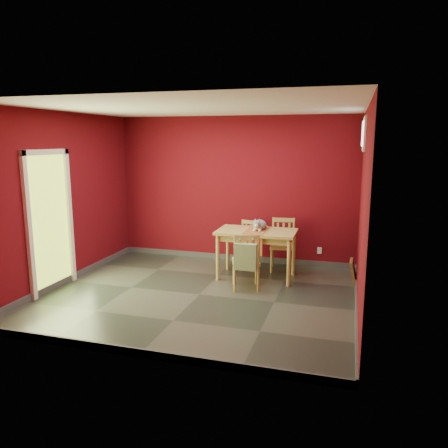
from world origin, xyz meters
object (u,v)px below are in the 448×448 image
(cat, at_px, (260,223))
(chair_far_right, at_px, (283,244))
(dining_table, at_px, (257,236))
(chair_far_left, at_px, (248,243))
(chair_near, at_px, (246,260))
(tote_bag, at_px, (245,257))
(picture_frame, at_px, (353,271))

(cat, bearing_deg, chair_far_right, 74.43)
(dining_table, height_order, chair_far_left, chair_far_left)
(chair_far_left, height_order, chair_near, chair_near)
(dining_table, height_order, tote_bag, tote_bag)
(chair_near, bearing_deg, picture_frame, 26.55)
(chair_far_right, relative_size, cat, 1.99)
(chair_far_left, relative_size, tote_bag, 1.77)
(dining_table, distance_m, chair_far_left, 0.74)
(chair_far_left, height_order, tote_bag, tote_bag)
(picture_frame, bearing_deg, dining_table, -173.33)
(chair_far_right, relative_size, chair_near, 1.02)
(chair_far_right, distance_m, picture_frame, 1.30)
(picture_frame, bearing_deg, cat, -175.76)
(dining_table, relative_size, chair_far_right, 1.42)
(dining_table, height_order, cat, cat)
(tote_bag, bearing_deg, chair_far_left, 101.55)
(chair_far_right, height_order, tote_bag, chair_far_right)
(chair_far_right, bearing_deg, chair_near, -107.87)
(tote_bag, relative_size, cat, 1.02)
(chair_far_right, bearing_deg, chair_far_left, 175.54)
(tote_bag, relative_size, picture_frame, 1.26)
(cat, xyz_separation_m, picture_frame, (1.52, 0.11, -0.73))
(chair_far_left, height_order, picture_frame, chair_far_left)
(dining_table, bearing_deg, chair_near, -92.92)
(chair_far_right, height_order, picture_frame, chair_far_right)
(chair_far_left, bearing_deg, chair_near, -78.34)
(dining_table, bearing_deg, chair_far_right, 58.59)
(chair_near, bearing_deg, chair_far_left, 101.66)
(cat, bearing_deg, chair_near, -78.38)
(chair_near, bearing_deg, chair_far_right, 72.13)
(chair_far_left, bearing_deg, dining_table, -65.41)
(dining_table, relative_size, cat, 2.82)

